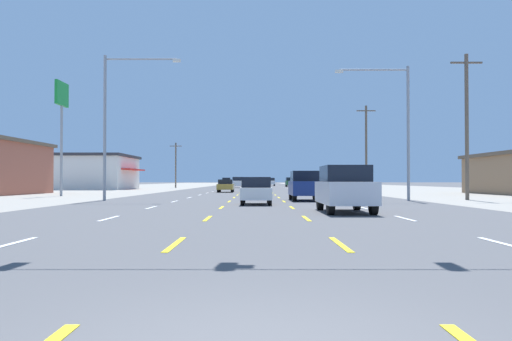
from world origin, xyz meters
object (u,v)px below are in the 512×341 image
suv_inner_right_nearest (347,188)px  suv_far_left_distant_a (229,182)px  suv_inner_left_farther (240,182)px  suv_inner_right_mid (307,185)px  streetlight_left_row_0 (116,115)px  suv_inner_right_distant_b (273,182)px  sedan_inner_left_far (228,186)px  pole_sign_left_row_1 (64,106)px  suv_far_right_farthest (292,182)px  hatchback_far_right_midfar (336,187)px  streetlight_right_row_0 (402,120)px  hatchback_center_turn_near (258,191)px

suv_inner_right_nearest → suv_far_left_distant_a: bearing=96.1°
suv_inner_left_farther → suv_inner_right_mid: bearing=-83.8°
suv_inner_left_farther → streetlight_left_row_0: 61.65m
suv_inner_left_farther → suv_inner_right_distant_b: same height
sedan_inner_left_far → suv_inner_left_farther: suv_inner_left_farther is taller
suv_inner_right_nearest → streetlight_left_row_0: bearing=136.2°
suv_inner_right_mid → pole_sign_left_row_1: size_ratio=0.50×
suv_inner_right_distant_b → streetlight_left_row_0: 95.80m
suv_far_right_farthest → suv_inner_left_farther: bearing=-125.4°
suv_inner_right_mid → suv_far_left_distant_a: bearing=96.7°
sedan_inner_left_far → suv_far_right_farthest: bearing=78.1°
suv_inner_right_distant_b → suv_far_left_distant_a: bearing=-144.5°
hatchback_far_right_midfar → suv_far_right_farthest: bearing=89.9°
sedan_inner_left_far → streetlight_right_row_0: (13.06, -25.05, 4.60)m
suv_inner_left_farther → streetlight_left_row_0: bearing=-95.8°
suv_far_right_farthest → streetlight_left_row_0: 78.08m
suv_far_left_distant_a → suv_inner_right_distant_b: bearing=35.5°
hatchback_far_right_midfar → suv_far_left_distant_a: size_ratio=0.80×
sedan_inner_left_far → hatchback_center_turn_near: bearing=-83.5°
hatchback_far_right_midfar → streetlight_left_row_0: streetlight_left_row_0 is taller
suv_inner_right_nearest → hatchback_center_turn_near: size_ratio=1.26×
sedan_inner_left_far → suv_far_right_farthest: size_ratio=0.92×
suv_inner_right_nearest → streetlight_right_row_0: 14.69m
hatchback_far_right_midfar → suv_far_right_farthest: suv_far_right_farthest is taller
hatchback_far_right_midfar → pole_sign_left_row_1: bearing=-173.0°
suv_inner_right_nearest → suv_inner_left_farther: size_ratio=1.00×
suv_inner_left_farther → suv_far_right_farthest: same height
suv_inner_right_nearest → suv_far_right_farthest: (3.51, 88.87, 0.00)m
suv_inner_right_nearest → sedan_inner_left_far: bearing=100.8°
sedan_inner_left_far → pole_sign_left_row_1: pole_sign_left_row_1 is taller
suv_inner_left_farther → suv_far_left_distant_a: 26.33m
suv_inner_right_mid → streetlight_right_row_0: bearing=-1.8°
sedan_inner_left_far → streetlight_right_row_0: streetlight_right_row_0 is taller
suv_inner_right_mid → suv_far_left_distant_a: (-10.16, 87.05, 0.00)m
pole_sign_left_row_1 → streetlight_right_row_0: bearing=-21.3°
sedan_inner_left_far → streetlight_left_row_0: (-6.07, -25.05, 5.00)m
sedan_inner_left_far → suv_inner_right_distant_b: size_ratio=0.92×
sedan_inner_left_far → suv_far_left_distant_a: (-3.40, 62.20, 0.27)m
suv_inner_right_nearest → pole_sign_left_row_1: (-20.59, 23.05, 6.74)m
pole_sign_left_row_1 → streetlight_left_row_0: size_ratio=1.01×
suv_far_left_distant_a → streetlight_right_row_0: streetlight_right_row_0 is taller
hatchback_center_turn_near → sedan_inner_left_far: size_ratio=0.87×
streetlight_right_row_0 → sedan_inner_left_far: bearing=117.5°
hatchback_center_turn_near → hatchback_far_right_midfar: (7.18, 18.74, 0.00)m
suv_inner_right_mid → suv_inner_right_distant_b: bearing=89.8°
hatchback_far_right_midfar → suv_far_left_distant_a: suv_far_left_distant_a is taller
hatchback_far_right_midfar → suv_inner_left_farther: size_ratio=0.80×
suv_inner_right_mid → pole_sign_left_row_1: pole_sign_left_row_1 is taller
suv_far_right_farthest → suv_inner_right_distant_b: (-3.60, 18.67, 0.00)m
suv_inner_right_mid → suv_inner_left_farther: (-6.64, 60.96, 0.00)m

